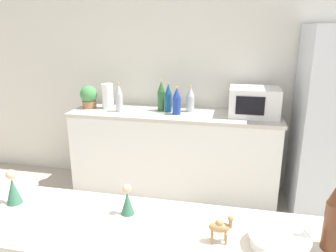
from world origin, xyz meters
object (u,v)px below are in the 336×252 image
Objects in this scene: back_bottle_0 at (190,99)px; wise_man_figurine_purple at (13,189)px; paper_towel_roll at (108,96)px; potted_plant at (89,96)px; back_bottle_4 at (168,98)px; fruit_bowl at (279,240)px; back_bottle_1 at (161,96)px; wise_man_figurine_blue at (127,201)px; back_bottle_3 at (119,98)px; back_bottle_2 at (177,101)px; microwave at (254,102)px; wine_bottle at (336,215)px; camel_figurine at (221,227)px.

back_bottle_0 is 2.15m from wise_man_figurine_purple.
back_bottle_0 is at bearing 75.46° from wise_man_figurine_purple.
potted_plant is at bearing -173.60° from paper_towel_roll.
fruit_bowl is (0.87, -2.10, -0.08)m from back_bottle_4.
back_bottle_1 is 2.07m from wise_man_figurine_blue.
back_bottle_0 reaches higher than wise_man_figurine_purple.
back_bottle_1 reaches higher than back_bottle_3.
back_bottle_3 is 2.44m from fruit_bowl.
back_bottle_1 reaches higher than wise_man_figurine_blue.
paper_towel_roll is 2.63m from fruit_bowl.
fruit_bowl is at bearing -66.00° from back_bottle_1.
back_bottle_1 is at bearing 114.00° from fruit_bowl.
back_bottle_4 is at bearing 0.10° from potted_plant.
back_bottle_1 is at bearing 146.67° from back_bottle_2.
back_bottle_4 reaches higher than back_bottle_2.
back_bottle_4 reaches higher than microwave.
wise_man_figurine_purple is (0.35, -2.04, -0.03)m from paper_towel_roll.
fruit_bowl is at bearing -168.75° from wine_bottle.
wine_bottle is at bearing -64.13° from back_bottle_2.
paper_towel_roll is 2.51m from camel_figurine.
microwave is at bearing -3.31° from back_bottle_0.
paper_towel_roll is at bearing 99.76° from wise_man_figurine_purple.
back_bottle_2 is 2.11m from camel_figurine.
microwave is at bearing 1.94° from back_bottle_4.
wine_bottle reaches higher than microwave.
paper_towel_roll is at bearing 172.85° from back_bottle_2.
potted_plant is 0.38m from back_bottle_3.
microwave is at bearing 90.44° from fruit_bowl.
wine_bottle is at bearing 6.74° from camel_figurine.
fruit_bowl is at bearing -9.78° from wise_man_figurine_blue.
paper_towel_roll is at bearing 129.79° from wine_bottle.
back_bottle_4 is (0.88, 0.00, 0.02)m from potted_plant.
back_bottle_2 is 2.21m from wine_bottle.
microwave is 0.86m from back_bottle_4.
microwave reaches higher than paper_towel_roll.
back_bottle_4 is (-0.22, -0.07, 0.02)m from back_bottle_0.
back_bottle_0 is 2.22m from camel_figurine.
back_bottle_0 is at bearing 50.17° from back_bottle_2.
back_bottle_1 is at bearing 150.95° from back_bottle_4.
potted_plant is at bearing 125.93° from camel_figurine.
back_bottle_3 is at bearing -162.62° from back_bottle_1.
back_bottle_2 is at bearing -4.32° from potted_plant.
back_bottle_1 reaches higher than wise_man_figurine_purple.
wise_man_figurine_blue is (-0.64, 0.11, 0.03)m from fruit_bowl.
back_bottle_3 is at bearing -175.27° from microwave.
microwave reaches higher than back_bottle_0.
paper_towel_roll is 0.88× the size of back_bottle_4.
potted_plant is 0.81× the size of back_bottle_3.
wine_bottle reaches higher than potted_plant.
wise_man_figurine_blue is (0.24, -1.99, -0.05)m from back_bottle_4.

